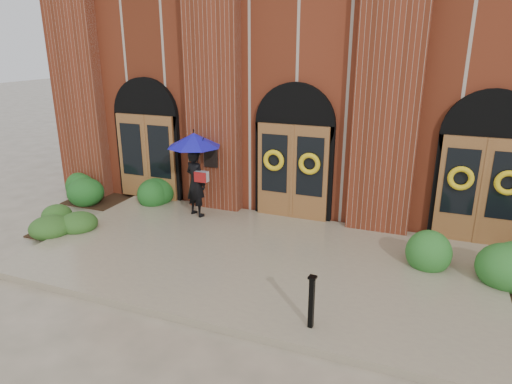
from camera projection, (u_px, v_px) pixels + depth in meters
The scene contains 7 objects.
ground at pixel (254, 265), 9.98m from camera, with size 90.00×90.00×0.00m, color tan.
landing at pixel (257, 259), 10.09m from camera, with size 10.00×5.30×0.15m, color gray.
church_building at pixel (343, 75), 16.64m from camera, with size 16.20×12.53×7.00m.
man_with_umbrella at pixel (195, 159), 11.95m from camera, with size 1.84×1.84×2.26m.
metal_post at pixel (312, 301), 7.41m from camera, with size 0.14×0.14×0.94m.
hedge_wall_left at pixel (120, 192), 13.60m from camera, with size 3.05×1.22×0.78m, color #1B521B.
hedge_front_left at pixel (69, 222), 11.67m from camera, with size 1.48×1.27×0.52m, color #28501B.
Camera 1 is at (3.32, -8.33, 4.65)m, focal length 32.00 mm.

